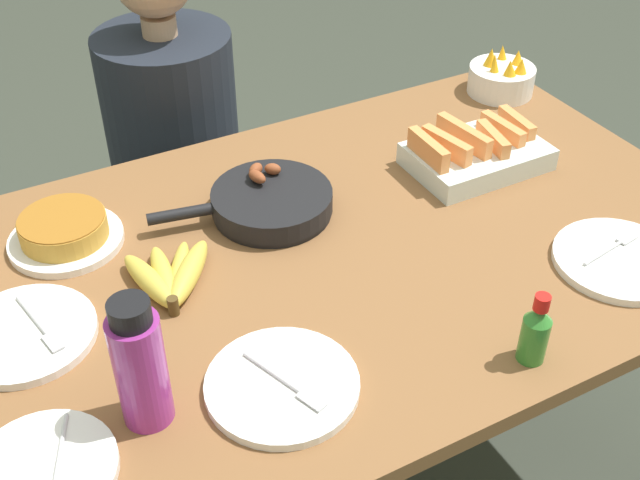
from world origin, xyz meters
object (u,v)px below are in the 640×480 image
object	(u,v)px
skillet	(270,202)
person_figure	(180,184)
banana_bunch	(171,277)
empty_plate_far_right	(619,260)
empty_plate_mid_edge	(25,334)
hot_sauce_bottle	(535,332)
frittata_plate_center	(64,232)
fruit_bowl_citrus	(502,77)
empty_plate_far_left	(43,471)
water_bottle	(140,365)
melon_tray	(475,153)
empty_plate_near_front	(282,385)

from	to	relation	value
skillet	person_figure	distance (m)	0.69
banana_bunch	empty_plate_far_right	world-z (taller)	banana_bunch
banana_bunch	empty_plate_mid_edge	size ratio (longest dim) A/B	0.80
hot_sauce_bottle	person_figure	distance (m)	1.25
frittata_plate_center	empty_plate_mid_edge	xyz separation A→B (m)	(-0.13, -0.23, -0.02)
empty_plate_far_right	skillet	bearing A→B (deg)	137.98
fruit_bowl_citrus	banana_bunch	bearing A→B (deg)	-162.50
banana_bunch	frittata_plate_center	world-z (taller)	frittata_plate_center
empty_plate_far_left	empty_plate_far_right	distance (m)	1.07
frittata_plate_center	empty_plate_far_left	distance (m)	0.55
empty_plate_far_right	water_bottle	world-z (taller)	water_bottle
melon_tray	empty_plate_far_right	xyz separation A→B (m)	(0.03, -0.41, -0.03)
frittata_plate_center	water_bottle	size ratio (longest dim) A/B	0.96
empty_plate_far_left	hot_sauce_bottle	xyz separation A→B (m)	(0.76, -0.15, 0.05)
skillet	frittata_plate_center	xyz separation A→B (m)	(-0.39, 0.10, 0.00)
hot_sauce_bottle	person_figure	xyz separation A→B (m)	(-0.20, 1.18, -0.35)
empty_plate_near_front	melon_tray	bearing A→B (deg)	30.08
empty_plate_far_right	banana_bunch	bearing A→B (deg)	156.01
frittata_plate_center	fruit_bowl_citrus	bearing A→B (deg)	5.05
frittata_plate_center	empty_plate_far_right	size ratio (longest dim) A/B	0.89
melon_tray	empty_plate_far_left	size ratio (longest dim) A/B	1.37
banana_bunch	person_figure	world-z (taller)	person_figure
empty_plate_near_front	fruit_bowl_citrus	xyz separation A→B (m)	(0.93, 0.64, 0.03)
empty_plate_near_front	skillet	bearing A→B (deg)	66.81
banana_bunch	empty_plate_mid_edge	bearing A→B (deg)	-177.61
empty_plate_far_right	empty_plate_mid_edge	xyz separation A→B (m)	(-1.03, 0.33, 0.00)
empty_plate_far_right	empty_plate_near_front	bearing A→B (deg)	178.25
banana_bunch	person_figure	distance (m)	0.83
empty_plate_far_left	banana_bunch	bearing A→B (deg)	45.14
frittata_plate_center	empty_plate_near_front	xyz separation A→B (m)	(0.21, -0.53, -0.02)
melon_tray	hot_sauce_bottle	world-z (taller)	hot_sauce_bottle
empty_plate_mid_edge	person_figure	size ratio (longest dim) A/B	0.21
skillet	frittata_plate_center	size ratio (longest dim) A/B	1.69
banana_bunch	melon_tray	xyz separation A→B (m)	(0.73, 0.06, 0.01)
person_figure	empty_plate_near_front	bearing A→B (deg)	-100.02
empty_plate_mid_edge	empty_plate_far_right	bearing A→B (deg)	-17.74
skillet	person_figure	bearing A→B (deg)	-79.09
fruit_bowl_citrus	water_bottle	bearing A→B (deg)	-152.71
skillet	hot_sauce_bottle	world-z (taller)	hot_sauce_bottle
empty_plate_far_left	water_bottle	world-z (taller)	water_bottle
empty_plate_near_front	empty_plate_far_right	world-z (taller)	same
empty_plate_near_front	empty_plate_mid_edge	size ratio (longest dim) A/B	1.02
empty_plate_mid_edge	water_bottle	size ratio (longest dim) A/B	1.05
empty_plate_near_front	person_figure	world-z (taller)	person_figure
hot_sauce_bottle	empty_plate_near_front	bearing A→B (deg)	161.15
skillet	person_figure	world-z (taller)	person_figure
skillet	empty_plate_mid_edge	world-z (taller)	skillet
banana_bunch	empty_plate_far_left	distance (m)	0.43
empty_plate_near_front	empty_plate_far_left	bearing A→B (deg)	177.62
melon_tray	frittata_plate_center	world-z (taller)	melon_tray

